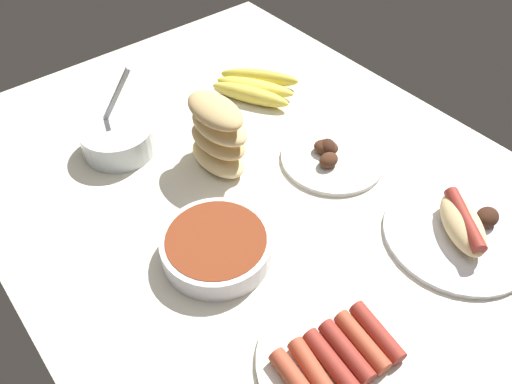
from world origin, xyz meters
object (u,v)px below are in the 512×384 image
(banana_bunch, at_px, (255,87))
(plate_sausages, at_px, (338,360))
(plate_hotdog_assembled, at_px, (461,229))
(plate_grilled_meat, at_px, (331,157))
(bowl_chili, at_px, (217,246))
(bread_stack, at_px, (218,134))
(bowl_coleslaw, at_px, (118,138))

(banana_bunch, relative_size, plate_sausages, 0.92)
(plate_hotdog_assembled, xyz_separation_m, plate_sausages, (-0.03, 0.32, -0.00))
(plate_hotdog_assembled, height_order, plate_sausages, plate_hotdog_assembled)
(plate_hotdog_assembled, height_order, plate_grilled_meat, plate_hotdog_assembled)
(bowl_chili, relative_size, banana_bunch, 0.88)
(bread_stack, xyz_separation_m, plate_grilled_meat, (-0.13, -0.17, -0.06))
(plate_grilled_meat, bearing_deg, bowl_coleslaw, 46.71)
(plate_sausages, bearing_deg, bowl_coleslaw, 1.43)
(plate_grilled_meat, height_order, plate_sausages, plate_grilled_meat)
(plate_hotdog_assembled, bearing_deg, bowl_chili, 56.55)
(bread_stack, relative_size, banana_bunch, 0.70)
(bowl_coleslaw, bearing_deg, plate_sausages, -178.57)
(bread_stack, height_order, bowl_chili, bread_stack)
(plate_grilled_meat, bearing_deg, banana_bunch, -5.18)
(bowl_coleslaw, height_order, banana_bunch, bowl_coleslaw)
(bowl_coleslaw, bearing_deg, bread_stack, -140.11)
(plate_sausages, bearing_deg, bowl_chili, 4.18)
(bowl_chili, height_order, bowl_coleslaw, bowl_coleslaw)
(banana_bunch, distance_m, plate_sausages, 0.65)
(plate_hotdog_assembled, bearing_deg, banana_bunch, 0.79)
(bread_stack, relative_size, bowl_coleslaw, 0.92)
(bowl_chili, xyz_separation_m, banana_bunch, (0.31, -0.33, -0.01))
(bread_stack, xyz_separation_m, banana_bunch, (0.14, -0.20, -0.05))
(bread_stack, bearing_deg, plate_grilled_meat, -126.94)
(bowl_chili, xyz_separation_m, plate_hotdog_assembled, (-0.22, -0.34, -0.01))
(bowl_coleslaw, bearing_deg, bowl_chili, 179.31)
(bowl_chili, distance_m, plate_hotdog_assembled, 0.41)
(plate_sausages, bearing_deg, bread_stack, -14.97)
(banana_bunch, bearing_deg, bowl_coleslaw, 86.76)
(bowl_coleslaw, relative_size, plate_sausages, 0.70)
(bread_stack, distance_m, bowl_chili, 0.23)
(bowl_chili, height_order, plate_hotdog_assembled, plate_hotdog_assembled)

